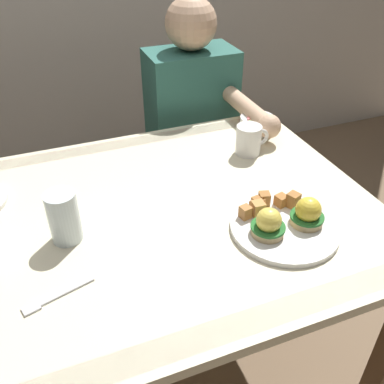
# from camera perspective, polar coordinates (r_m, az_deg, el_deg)

# --- Properties ---
(ground_plane) EXTENTS (6.00, 6.00, 0.00)m
(ground_plane) POSITION_cam_1_polar(r_m,az_deg,el_deg) (1.68, -4.03, -23.18)
(ground_plane) COLOR #7F664C
(dining_table) EXTENTS (1.20, 0.90, 0.74)m
(dining_table) POSITION_cam_1_polar(r_m,az_deg,el_deg) (1.19, -5.28, -6.95)
(dining_table) COLOR beige
(dining_table) RESTS_ON ground_plane
(eggs_benedict_plate) EXTENTS (0.27, 0.27, 0.09)m
(eggs_benedict_plate) POSITION_cam_1_polar(r_m,az_deg,el_deg) (1.08, 12.25, -3.90)
(eggs_benedict_plate) COLOR white
(eggs_benedict_plate) RESTS_ON dining_table
(fruit_bowl) EXTENTS (0.12, 0.12, 0.06)m
(fruit_bowl) POSITION_cam_1_polar(r_m,az_deg,el_deg) (1.52, 8.71, 9.00)
(fruit_bowl) COLOR white
(fruit_bowl) RESTS_ON dining_table
(coffee_mug) EXTENTS (0.11, 0.08, 0.09)m
(coffee_mug) POSITION_cam_1_polar(r_m,az_deg,el_deg) (1.37, 7.68, 7.07)
(coffee_mug) COLOR white
(coffee_mug) RESTS_ON dining_table
(fork) EXTENTS (0.15, 0.06, 0.00)m
(fork) POSITION_cam_1_polar(r_m,az_deg,el_deg) (0.95, -17.97, -13.27)
(fork) COLOR silver
(fork) RESTS_ON dining_table
(water_glass_far) EXTENTS (0.07, 0.07, 0.13)m
(water_glass_far) POSITION_cam_1_polar(r_m,az_deg,el_deg) (1.05, -16.77, -3.50)
(water_glass_far) COLOR silver
(water_glass_far) RESTS_ON dining_table
(diner_person) EXTENTS (0.34, 0.54, 1.14)m
(diner_person) POSITION_cam_1_polar(r_m,az_deg,el_deg) (1.75, 0.34, 8.82)
(diner_person) COLOR #33333D
(diner_person) RESTS_ON ground_plane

